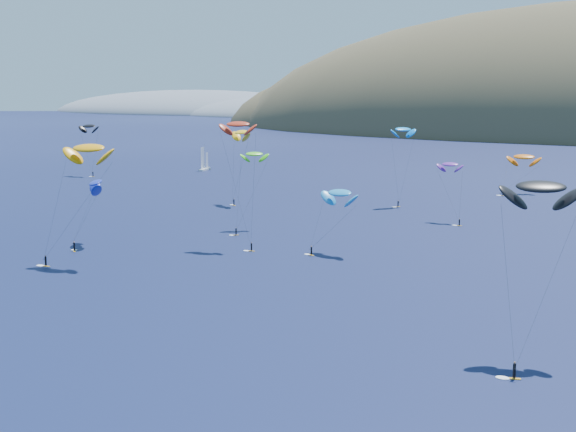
% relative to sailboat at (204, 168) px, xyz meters
% --- Properties ---
extents(headland, '(460.00, 250.00, 60.00)m').
position_rel_sailboat_xyz_m(headland, '(-350.68, 540.79, -4.27)').
color(headland, slate).
rests_on(headland, ground).
extents(sailboat, '(8.87, 7.63, 10.70)m').
position_rel_sailboat_xyz_m(sailboat, '(0.00, 0.00, 0.00)').
color(sailboat, silver).
rests_on(sailboat, ground).
extents(kitesurfer_1, '(9.71, 10.38, 23.07)m').
position_rel_sailboat_xyz_m(kitesurfer_1, '(58.71, -67.07, 19.64)').
color(kitesurfer_1, orange).
rests_on(kitesurfer_1, ground).
extents(kitesurfer_2, '(11.11, 11.44, 25.21)m').
position_rel_sailboat_xyz_m(kitesurfer_2, '(73.49, -147.27, 21.31)').
color(kitesurfer_2, orange).
rests_on(kitesurfer_2, ground).
extents(kitesurfer_3, '(6.99, 15.34, 19.60)m').
position_rel_sailboat_xyz_m(kitesurfer_3, '(82.34, -99.57, 16.80)').
color(kitesurfer_3, orange).
rests_on(kitesurfer_3, ground).
extents(kitesurfer_4, '(7.55, 10.06, 23.81)m').
position_rel_sailboat_xyz_m(kitesurfer_4, '(101.10, -48.14, 20.64)').
color(kitesurfer_4, orange).
rests_on(kitesurfer_4, ground).
extents(kitesurfer_5, '(9.96, 9.73, 14.91)m').
position_rel_sailboat_xyz_m(kitesurfer_5, '(112.67, -116.53, 11.44)').
color(kitesurfer_5, orange).
rests_on(kitesurfer_5, ground).
extents(kitesurfer_6, '(8.78, 8.48, 16.15)m').
position_rel_sailboat_xyz_m(kitesurfer_6, '(121.13, -68.06, 13.36)').
color(kitesurfer_6, orange).
rests_on(kitesurfer_6, ground).
extents(kitesurfer_7, '(10.54, 15.56, 24.35)m').
position_rel_sailboat_xyz_m(kitesurfer_7, '(160.99, -161.12, 20.69)').
color(kitesurfer_7, orange).
rests_on(kitesurfer_7, ground).
extents(kitesurfer_9, '(11.18, 8.22, 28.21)m').
position_rel_sailboat_xyz_m(kitesurfer_9, '(90.19, -119.51, 25.02)').
color(kitesurfer_9, orange).
rests_on(kitesurfer_9, ground).
extents(kitesurfer_10, '(9.07, 14.76, 15.71)m').
position_rel_sailboat_xyz_m(kitesurfer_10, '(61.87, -132.75, 12.31)').
color(kitesurfer_10, orange).
rests_on(kitesurfer_10, ground).
extents(kitesurfer_11, '(10.44, 13.61, 14.29)m').
position_rel_sailboat_xyz_m(kitesurfer_11, '(126.32, -5.63, 10.51)').
color(kitesurfer_11, orange).
rests_on(kitesurfer_11, ground).
extents(kitesurfer_12, '(10.15, 6.67, 21.01)m').
position_rel_sailboat_xyz_m(kitesurfer_12, '(-29.64, -32.91, 17.61)').
color(kitesurfer_12, orange).
rests_on(kitesurfer_12, ground).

